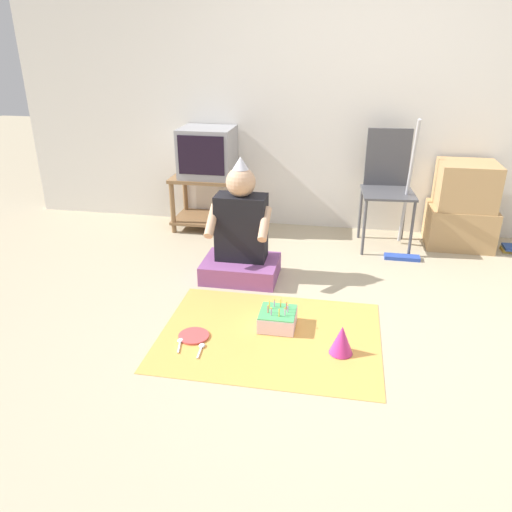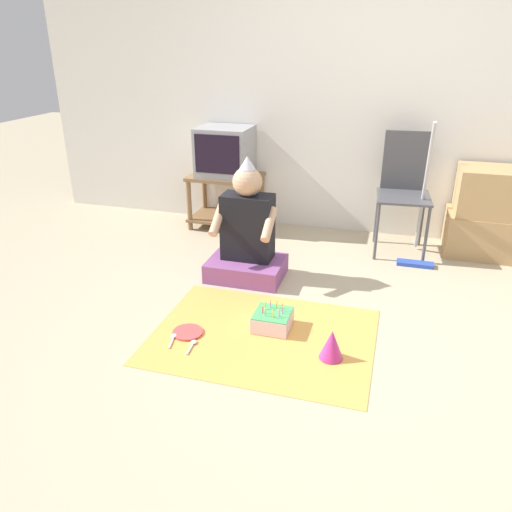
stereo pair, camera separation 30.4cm
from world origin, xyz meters
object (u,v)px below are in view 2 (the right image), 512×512
Objects in this scene: folding_chair at (404,185)px; dust_mop at (420,224)px; birthday_cake at (273,320)px; paper_plate at (188,332)px; party_hat_blue at (332,344)px; cardboard_box_stack at (483,214)px; person_seated at (247,237)px; tv at (225,151)px.

folding_chair is 0.87× the size of dust_mop.
paper_plate is (-0.48, -0.21, -0.05)m from birthday_cake.
dust_mop is 6.46× the size of party_hat_blue.
party_hat_blue is (-0.94, -1.83, -0.25)m from cardboard_box_stack.
person_seated is at bearing 82.95° from paper_plate.
dust_mop is 6.02× the size of paper_plate.
folding_chair is 1.07× the size of person_seated.
folding_chair is 1.40m from person_seated.
paper_plate is at bearing -156.56° from birthday_cake.
birthday_cake is at bearing -123.10° from dust_mop.
tv is 2.09× the size of birthday_cake.
paper_plate is (-1.81, -1.82, -0.33)m from cardboard_box_stack.
dust_mop reaches higher than birthday_cake.
folding_chair is 0.68m from cardboard_box_stack.
dust_mop is at bearing -11.31° from tv.
person_seated is 4.89× the size of paper_plate.
cardboard_box_stack is at bearing -0.78° from tv.
tv is at bearing 179.22° from cardboard_box_stack.
paper_plate is (-1.17, -1.75, -0.54)m from folding_chair.
tv is 1.80m from dust_mop.
cardboard_box_stack is 4.17× the size of party_hat_blue.
paper_plate is at bearing -131.31° from dust_mop.
person_seated is (-1.06, -0.87, -0.25)m from folding_chair.
dust_mop reaches higher than paper_plate.
cardboard_box_stack is 2.11m from birthday_cake.
paper_plate is at bearing -77.84° from tv.
person_seated is at bearing -150.93° from cardboard_box_stack.
dust_mop is at bearing 27.53° from person_seated.
tv is 0.42× the size of dust_mop.
party_hat_blue is (0.39, -0.22, 0.03)m from birthday_cake.
tv reaches higher than party_hat_blue.
tv is at bearing 118.04° from birthday_cake.
person_seated is (-1.21, -0.63, -0.00)m from dust_mop.
person_seated is 0.80m from birthday_cake.
cardboard_box_stack is 3.21× the size of birthday_cake.
cardboard_box_stack is (2.21, -0.03, -0.37)m from tv.
tv is at bearing 168.69° from dust_mop.
tv is 2.71× the size of party_hat_blue.
dust_mop is (1.72, -0.34, -0.40)m from tv.
cardboard_box_stack is at bearing 62.74° from party_hat_blue.
tv is 1.97m from birthday_cake.
birthday_cake is at bearing -61.96° from tv.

